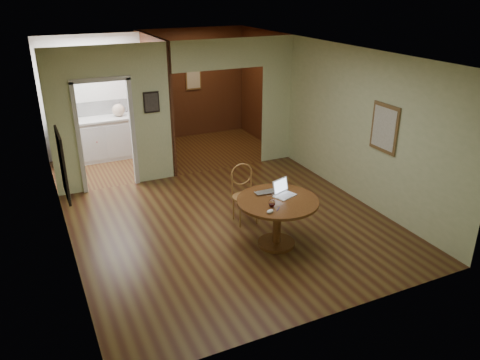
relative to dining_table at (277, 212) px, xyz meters
name	(u,v)px	position (x,y,z in m)	size (l,w,h in m)	color
floor	(235,227)	(-0.34, 0.78, -0.56)	(5.00, 5.00, 0.00)	#402012
room_shell	(151,110)	(-0.81, 3.88, 0.72)	(5.20, 7.50, 5.00)	white
dining_table	(277,212)	(0.00, 0.00, 0.00)	(1.21, 1.21, 0.76)	brown
chair	(244,190)	(-0.10, 0.94, -0.01)	(0.44, 0.44, 0.99)	#9C5E37
open_laptop	(283,191)	(0.16, 0.13, 0.26)	(0.37, 0.37, 0.22)	white
closed_laptop	(268,194)	(-0.05, 0.23, 0.21)	(0.35, 0.22, 0.03)	silver
mouse	(270,211)	(-0.31, -0.32, 0.22)	(0.12, 0.07, 0.05)	white
wine_glass	(272,203)	(-0.19, -0.16, 0.25)	(0.10, 0.10, 0.11)	white
pen	(278,209)	(-0.15, -0.27, 0.20)	(0.01, 0.01, 0.13)	navy
kitchen_cabinet	(102,139)	(-1.69, 4.98, -0.09)	(2.06, 0.60, 0.94)	silver
grocery_bag	(118,110)	(-1.26, 4.98, 0.52)	(0.27, 0.23, 0.27)	beige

